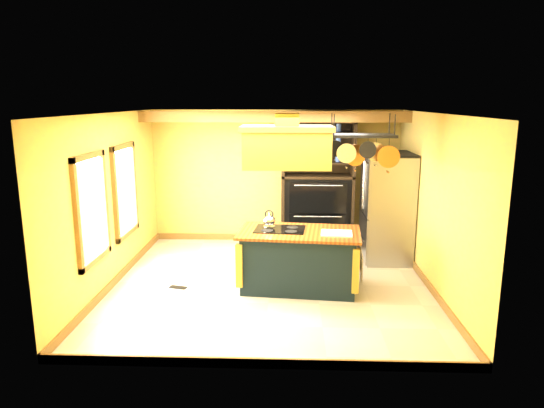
# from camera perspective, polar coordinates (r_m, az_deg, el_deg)

# --- Properties ---
(floor) EXTENTS (5.00, 5.00, 0.00)m
(floor) POSITION_cam_1_polar(r_m,az_deg,el_deg) (7.87, -0.20, -9.41)
(floor) COLOR beige
(floor) RESTS_ON ground
(ceiling) EXTENTS (5.00, 5.00, 0.00)m
(ceiling) POSITION_cam_1_polar(r_m,az_deg,el_deg) (7.32, -0.21, 10.64)
(ceiling) COLOR white
(ceiling) RESTS_ON wall_back
(wall_back) EXTENTS (5.00, 0.02, 2.70)m
(wall_back) POSITION_cam_1_polar(r_m,az_deg,el_deg) (9.94, 0.38, 3.24)
(wall_back) COLOR gold
(wall_back) RESTS_ON floor
(wall_front) EXTENTS (5.00, 0.02, 2.70)m
(wall_front) POSITION_cam_1_polar(r_m,az_deg,el_deg) (5.07, -1.35, -5.63)
(wall_front) COLOR gold
(wall_front) RESTS_ON floor
(wall_left) EXTENTS (0.02, 5.00, 2.70)m
(wall_left) POSITION_cam_1_polar(r_m,az_deg,el_deg) (7.98, -18.44, 0.37)
(wall_left) COLOR gold
(wall_left) RESTS_ON floor
(wall_right) EXTENTS (0.02, 5.00, 2.70)m
(wall_right) POSITION_cam_1_polar(r_m,az_deg,el_deg) (7.79, 18.49, 0.09)
(wall_right) COLOR gold
(wall_right) RESTS_ON floor
(ceiling_beam) EXTENTS (5.00, 0.15, 0.20)m
(ceiling_beam) POSITION_cam_1_polar(r_m,az_deg,el_deg) (9.02, 0.23, 10.24)
(ceiling_beam) COLOR olive
(ceiling_beam) RESTS_ON ceiling
(window_near) EXTENTS (0.06, 1.06, 1.56)m
(window_near) POSITION_cam_1_polar(r_m,az_deg,el_deg) (7.23, -20.39, -0.54)
(window_near) COLOR olive
(window_near) RESTS_ON wall_left
(window_far) EXTENTS (0.06, 1.06, 1.56)m
(window_far) POSITION_cam_1_polar(r_m,az_deg,el_deg) (8.52, -16.85, 1.53)
(window_far) COLOR olive
(window_far) RESTS_ON wall_left
(kitchen_island) EXTENTS (1.94, 1.20, 1.11)m
(kitchen_island) POSITION_cam_1_polar(r_m,az_deg,el_deg) (7.60, 3.19, -6.48)
(kitchen_island) COLOR black
(kitchen_island) RESTS_ON floor
(range_hood) EXTENTS (1.36, 0.77, 0.80)m
(range_hood) POSITION_cam_1_polar(r_m,az_deg,el_deg) (7.22, 1.77, 6.92)
(range_hood) COLOR gold
(range_hood) RESTS_ON ceiling
(pot_rack) EXTENTS (1.05, 0.48, 0.78)m
(pot_rack) POSITION_cam_1_polar(r_m,az_deg,el_deg) (7.30, 10.61, 6.94)
(pot_rack) COLOR black
(pot_rack) RESTS_ON ceiling
(refrigerator) EXTENTS (0.84, 0.99, 1.93)m
(refrigerator) POSITION_cam_1_polar(r_m,az_deg,el_deg) (9.04, 13.33, -0.63)
(refrigerator) COLOR #92959A
(refrigerator) RESTS_ON floor
(hutch) EXTENTS (1.42, 0.64, 2.51)m
(hutch) POSITION_cam_1_polar(r_m,az_deg,el_deg) (9.75, 5.31, 0.64)
(hutch) COLOR black
(hutch) RESTS_ON floor
(floor_register) EXTENTS (0.30, 0.19, 0.01)m
(floor_register) POSITION_cam_1_polar(r_m,az_deg,el_deg) (7.88, -11.00, -9.60)
(floor_register) COLOR black
(floor_register) RESTS_ON floor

